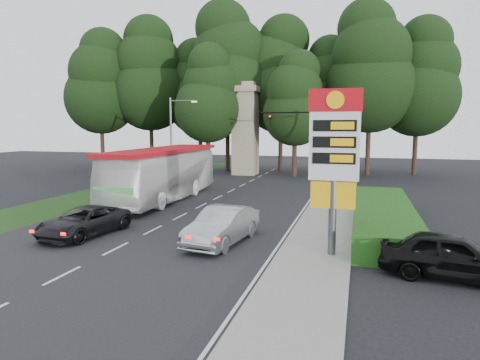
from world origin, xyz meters
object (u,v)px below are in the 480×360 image
(gas_station_pylon, at_px, (334,149))
(sedan_silver, at_px, (222,226))
(transit_bus, at_px, (163,174))
(streetlight_signs, at_px, (173,136))
(parked_car_black, at_px, (454,256))
(traffic_signal_mast, at_px, (310,134))
(monument, at_px, (246,128))
(suv_charcoal, at_px, (84,222))

(gas_station_pylon, relative_size, sedan_silver, 1.35)
(transit_bus, bearing_deg, streetlight_signs, 109.23)
(sedan_silver, bearing_deg, parked_car_black, -5.48)
(gas_station_pylon, xyz_separation_m, traffic_signal_mast, (-3.52, 22.00, 0.22))
(sedan_silver, bearing_deg, monument, 110.58)
(monument, xyz_separation_m, suv_charcoal, (-0.80, -27.80, -4.40))
(sedan_silver, xyz_separation_m, suv_charcoal, (-7.02, -0.48, -0.13))
(traffic_signal_mast, bearing_deg, parked_car_black, -71.60)
(streetlight_signs, distance_m, sedan_silver, 22.63)
(gas_station_pylon, bearing_deg, sedan_silver, 172.14)
(traffic_signal_mast, distance_m, sedan_silver, 21.71)
(transit_bus, bearing_deg, traffic_signal_mast, 50.29)
(suv_charcoal, height_order, parked_car_black, parked_car_black)
(gas_station_pylon, bearing_deg, monument, 111.80)
(streetlight_signs, relative_size, suv_charcoal, 1.58)
(suv_charcoal, xyz_separation_m, parked_car_black, (16.30, -1.70, 0.14))
(monument, relative_size, transit_bus, 0.74)
(streetlight_signs, bearing_deg, suv_charcoal, -78.07)
(traffic_signal_mast, bearing_deg, transit_bus, -128.71)
(traffic_signal_mast, xyz_separation_m, suv_charcoal, (-8.48, -21.80, -3.97))
(traffic_signal_mast, relative_size, parked_car_black, 1.46)
(transit_bus, bearing_deg, suv_charcoal, -87.13)
(transit_bus, height_order, parked_car_black, transit_bus)
(sedan_silver, bearing_deg, gas_station_pylon, -0.11)
(transit_bus, relative_size, parked_car_black, 2.73)
(monument, bearing_deg, gas_station_pylon, -68.20)
(parked_car_black, bearing_deg, gas_station_pylon, 81.41)
(monument, height_order, sedan_silver, monument)
(gas_station_pylon, relative_size, suv_charcoal, 1.36)
(gas_station_pylon, relative_size, transit_bus, 0.51)
(gas_station_pylon, bearing_deg, parked_car_black, -19.16)
(gas_station_pylon, relative_size, monument, 0.68)
(traffic_signal_mast, bearing_deg, suv_charcoal, -111.26)
(streetlight_signs, distance_m, transit_bus, 10.41)
(traffic_signal_mast, height_order, suv_charcoal, traffic_signal_mast)
(parked_car_black, bearing_deg, streetlight_signs, 54.18)
(gas_station_pylon, height_order, sedan_silver, gas_station_pylon)
(transit_bus, bearing_deg, sedan_silver, -52.93)
(transit_bus, bearing_deg, monument, 84.09)
(transit_bus, height_order, suv_charcoal, transit_bus)
(gas_station_pylon, relative_size, streetlight_signs, 0.86)
(monument, relative_size, suv_charcoal, 1.99)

